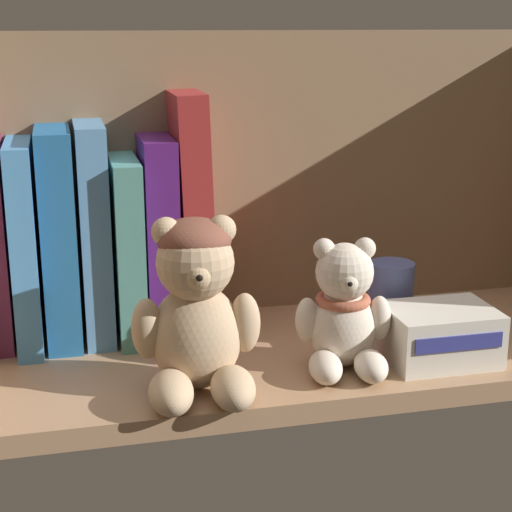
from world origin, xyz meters
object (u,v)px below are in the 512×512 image
at_px(teddy_bear_larger, 196,311).
at_px(book_9, 191,212).
at_px(small_product_box, 440,335).
at_px(book_5, 59,234).
at_px(pillar_candle, 390,299).
at_px(teddy_bear_smaller, 344,314).
at_px(book_6, 94,230).
at_px(book_4, 25,241).
at_px(book_7, 126,244).
at_px(book_8, 158,234).

bearing_deg(teddy_bear_larger, book_9, 81.94).
bearing_deg(small_product_box, teddy_bear_larger, -177.42).
height_order(book_5, pillar_candle, book_5).
bearing_deg(teddy_bear_smaller, book_9, 127.84).
bearing_deg(pillar_candle, book_6, 164.91).
xyz_separation_m(book_4, book_7, (0.10, 0.00, -0.01)).
bearing_deg(book_9, book_8, 180.00).
height_order(book_6, pillar_candle, book_6).
bearing_deg(book_8, book_5, 180.00).
bearing_deg(pillar_candle, teddy_bear_smaller, -137.07).
bearing_deg(book_7, teddy_bear_smaller, -38.96).
distance_m(teddy_bear_larger, small_product_box, 0.24).
height_order(book_4, book_7, book_4).
distance_m(book_9, pillar_candle, 0.22).
relative_size(book_5, pillar_candle, 2.80).
distance_m(book_8, book_9, 0.04).
height_order(book_5, book_9, book_9).
distance_m(book_8, pillar_candle, 0.25).
relative_size(book_7, small_product_box, 1.83).
relative_size(book_7, book_9, 0.75).
relative_size(book_6, book_7, 1.19).
relative_size(book_4, book_5, 0.95).
xyz_separation_m(book_5, book_6, (0.03, 0.00, 0.00)).
relative_size(book_9, teddy_bear_smaller, 1.98).
height_order(book_9, small_product_box, book_9).
xyz_separation_m(book_4, small_product_box, (0.38, -0.15, -0.08)).
bearing_deg(book_7, book_5, 180.00).
height_order(book_7, pillar_candle, book_7).
bearing_deg(teddy_bear_smaller, book_8, 135.36).
relative_size(book_4, book_6, 0.93).
bearing_deg(book_4, teddy_bear_larger, -48.97).
relative_size(book_7, teddy_bear_smaller, 1.48).
xyz_separation_m(book_5, book_8, (0.10, 0.00, -0.01)).
distance_m(book_5, book_8, 0.10).
relative_size(book_6, pillar_candle, 2.85).
distance_m(book_6, teddy_bear_smaller, 0.27).
distance_m(book_5, book_7, 0.07).
distance_m(book_5, teddy_bear_smaller, 0.30).
bearing_deg(book_8, teddy_bear_larger, -85.91).
bearing_deg(book_4, pillar_candle, -12.37).
bearing_deg(book_7, book_8, 0.00).
xyz_separation_m(book_5, teddy_bear_larger, (0.11, -0.16, -0.03)).
relative_size(book_5, book_8, 1.06).
relative_size(book_8, book_9, 0.82).
bearing_deg(small_product_box, book_6, 153.57).
distance_m(book_4, book_5, 0.03).
distance_m(teddy_bear_smaller, pillar_candle, 0.10).
relative_size(book_5, book_7, 1.17).
distance_m(book_9, small_product_box, 0.28).
xyz_separation_m(book_5, small_product_box, (0.34, -0.15, -0.08)).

